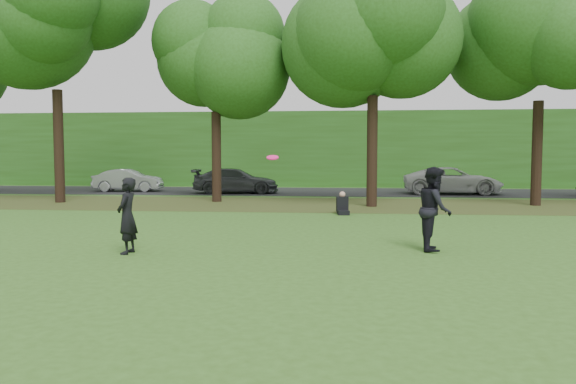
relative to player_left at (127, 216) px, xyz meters
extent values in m
plane|color=#32551A|center=(1.91, -0.60, -0.85)|extent=(120.00, 120.00, 0.00)
cube|color=#433918|center=(1.91, 12.40, -0.85)|extent=(60.00, 7.00, 0.01)
cube|color=black|center=(1.91, 20.40, -0.84)|extent=(70.00, 7.00, 0.02)
cube|color=#254D16|center=(1.91, 26.40, 1.65)|extent=(70.00, 3.00, 5.00)
imported|color=black|center=(0.00, 0.00, 0.00)|extent=(0.42, 0.63, 1.71)
imported|color=black|center=(6.88, 1.15, 0.12)|extent=(0.81, 1.00, 1.94)
imported|color=#979A9E|center=(-7.81, 19.48, -0.19)|extent=(4.04, 1.76, 1.29)
imported|color=#3F4246|center=(-1.28, 18.64, -0.15)|extent=(4.88, 2.36, 1.37)
imported|color=silver|center=(10.60, 19.24, -0.11)|extent=(5.31, 2.58, 1.45)
cylinder|color=#FF1575|center=(3.21, 0.49, 1.30)|extent=(0.34, 0.33, 0.14)
cube|color=black|center=(4.75, 8.47, -0.77)|extent=(0.48, 0.61, 0.16)
cube|color=black|center=(4.71, 8.75, -0.49)|extent=(0.46, 0.40, 0.56)
sphere|color=tan|center=(4.71, 8.75, -0.13)|extent=(0.22, 0.22, 0.22)
cylinder|color=black|center=(-8.09, 12.20, 1.69)|extent=(0.44, 0.44, 5.08)
sphere|color=#254D16|center=(-8.09, 12.20, 7.62)|extent=(7.20, 7.20, 7.20)
cylinder|color=black|center=(-1.09, 13.30, 1.21)|extent=(0.44, 0.44, 4.12)
sphere|color=#254D16|center=(-1.09, 13.30, 6.01)|extent=(5.80, 5.80, 5.80)
cylinder|color=black|center=(5.91, 11.70, 1.46)|extent=(0.44, 0.44, 4.62)
sphere|color=#254D16|center=(5.91, 11.70, 6.85)|extent=(6.60, 6.60, 6.60)
cylinder|color=black|center=(12.91, 12.90, 1.37)|extent=(0.44, 0.44, 4.45)
sphere|color=#254D16|center=(12.91, 12.90, 6.57)|extent=(6.20, 6.20, 6.20)
camera|label=1|loc=(4.86, -11.98, 1.40)|focal=35.00mm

